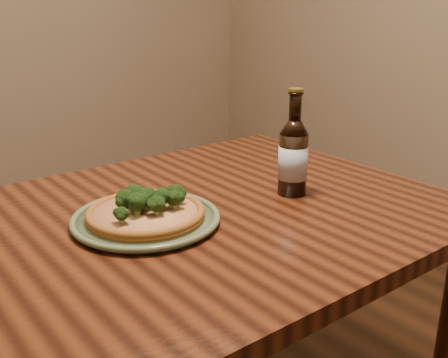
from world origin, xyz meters
TOP-DOWN VIEW (x-y plane):
  - table at (0.00, 0.10)m, footprint 1.60×0.90m
  - plate at (0.08, 0.11)m, footprint 0.32×0.32m
  - pizza at (0.08, 0.11)m, footprint 0.26×0.26m
  - beer_bottle at (0.46, 0.05)m, footprint 0.07×0.07m

SIDE VIEW (x-z plane):
  - table at x=0.00m, z-range 0.28..1.03m
  - plate at x=0.08m, z-range 0.75..0.77m
  - pizza at x=0.08m, z-range 0.74..0.81m
  - beer_bottle at x=0.46m, z-range 0.72..0.98m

